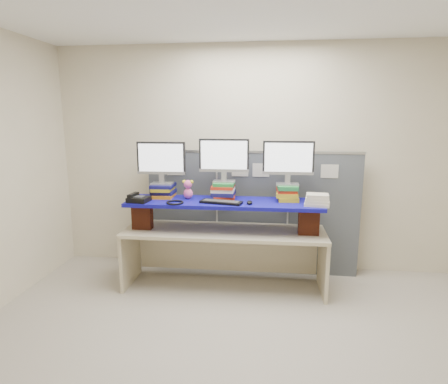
# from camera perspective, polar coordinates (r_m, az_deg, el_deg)

# --- Properties ---
(room) EXTENTS (5.00, 4.00, 2.80)m
(room) POSITION_cam_1_polar(r_m,az_deg,el_deg) (2.75, 2.71, 0.34)
(room) COLOR beige
(room) RESTS_ON ground
(cubicle_partition) EXTENTS (2.60, 0.06, 1.53)m
(cubicle_partition) POSITION_cam_1_polar(r_m,az_deg,el_deg) (4.63, 4.28, -3.10)
(cubicle_partition) COLOR #454A51
(cubicle_partition) RESTS_ON ground
(desk) EXTENTS (2.25, 0.68, 0.68)m
(desk) POSITION_cam_1_polar(r_m,az_deg,el_deg) (4.25, -0.00, -7.57)
(desk) COLOR beige
(desk) RESTS_ON ground
(brick_pier_left) EXTENTS (0.22, 0.12, 0.29)m
(brick_pier_left) POSITION_cam_1_polar(r_m,az_deg,el_deg) (4.31, -12.33, -3.59)
(brick_pier_left) COLOR maroon
(brick_pier_left) RESTS_ON desk
(brick_pier_right) EXTENTS (0.22, 0.12, 0.29)m
(brick_pier_right) POSITION_cam_1_polar(r_m,az_deg,el_deg) (4.12, 12.78, -4.33)
(brick_pier_right) COLOR maroon
(brick_pier_right) RESTS_ON desk
(blue_board) EXTENTS (2.15, 0.56, 0.04)m
(blue_board) POSITION_cam_1_polar(r_m,az_deg,el_deg) (4.12, 0.00, -1.63)
(blue_board) COLOR #0E0B8C
(blue_board) RESTS_ON brick_pier_left
(book_stack_left) EXTENTS (0.26, 0.31, 0.15)m
(book_stack_left) POSITION_cam_1_polar(r_m,az_deg,el_deg) (4.36, -9.25, 0.22)
(book_stack_left) COLOR orange
(book_stack_left) RESTS_ON blue_board
(book_stack_center) EXTENTS (0.27, 0.32, 0.19)m
(book_stack_center) POSITION_cam_1_polar(r_m,az_deg,el_deg) (4.21, -0.03, 0.24)
(book_stack_center) COLOR red
(book_stack_center) RESTS_ON blue_board
(book_stack_right) EXTENTS (0.25, 0.32, 0.17)m
(book_stack_right) POSITION_cam_1_polar(r_m,az_deg,el_deg) (4.20, 9.61, -0.07)
(book_stack_right) COLOR gold
(book_stack_right) RESTS_ON blue_board
(monitor_left) EXTENTS (0.56, 0.16, 0.48)m
(monitor_left) POSITION_cam_1_polar(r_m,az_deg,el_deg) (4.30, -9.54, 4.78)
(monitor_left) COLOR #9B9A9F
(monitor_left) RESTS_ON book_stack_left
(monitor_center) EXTENTS (0.56, 0.16, 0.48)m
(monitor_center) POSITION_cam_1_polar(r_m,az_deg,el_deg) (4.16, 0.00, 5.25)
(monitor_center) COLOR #9B9A9F
(monitor_center) RESTS_ON book_stack_center
(monitor_right) EXTENTS (0.56, 0.16, 0.48)m
(monitor_right) POSITION_cam_1_polar(r_m,az_deg,el_deg) (4.14, 9.77, 4.80)
(monitor_right) COLOR #9B9A9F
(monitor_right) RESTS_ON book_stack_right
(keyboard) EXTENTS (0.47, 0.24, 0.03)m
(keyboard) POSITION_cam_1_polar(r_m,az_deg,el_deg) (4.00, -0.45, -1.54)
(keyboard) COLOR black
(keyboard) RESTS_ON blue_board
(mouse) EXTENTS (0.07, 0.12, 0.04)m
(mouse) POSITION_cam_1_polar(r_m,az_deg,el_deg) (3.98, 3.92, -1.59)
(mouse) COLOR black
(mouse) RESTS_ON blue_board
(desk_phone) EXTENTS (0.24, 0.22, 0.09)m
(desk_phone) POSITION_cam_1_polar(r_m,az_deg,el_deg) (4.17, -12.96, -1.01)
(desk_phone) COLOR black
(desk_phone) RESTS_ON blue_board
(headset) EXTENTS (0.19, 0.19, 0.02)m
(headset) POSITION_cam_1_polar(r_m,az_deg,el_deg) (4.03, -7.48, -1.59)
(headset) COLOR black
(headset) RESTS_ON blue_board
(plush_toy) EXTENTS (0.13, 0.09, 0.22)m
(plush_toy) POSITION_cam_1_polar(r_m,az_deg,el_deg) (4.22, -5.50, 0.44)
(plush_toy) COLOR #E8589C
(plush_toy) RESTS_ON blue_board
(binder_stack) EXTENTS (0.28, 0.24, 0.12)m
(binder_stack) POSITION_cam_1_polar(r_m,az_deg,el_deg) (4.01, 14.03, -1.21)
(binder_stack) COLOR beige
(binder_stack) RESTS_ON blue_board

